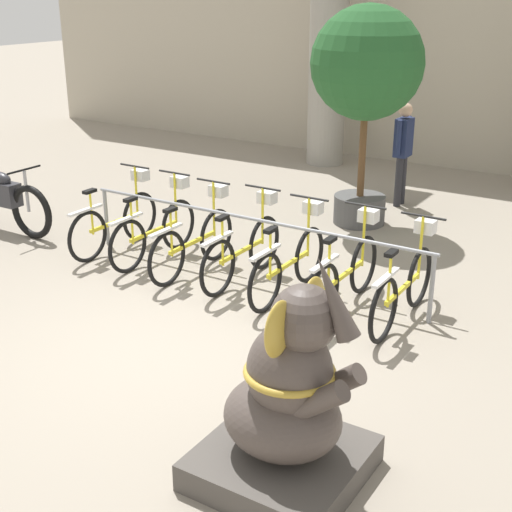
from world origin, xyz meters
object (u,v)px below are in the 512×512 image
(bicycle_4, at_px, (290,261))
(elephant_statue, at_px, (288,406))
(bicycle_0, at_px, (116,220))
(bicycle_6, at_px, (404,285))
(potted_tree, at_px, (367,72))
(person_pedestrian, at_px, (403,145))
(bicycle_1, at_px, (156,229))
(bicycle_3, at_px, (244,248))
(bicycle_2, at_px, (194,240))
(bicycle_5, at_px, (346,271))

(bicycle_4, height_order, elephant_statue, elephant_statue)
(bicycle_0, xyz_separation_m, bicycle_6, (3.94, -0.04, 0.00))
(potted_tree, bearing_deg, person_pedestrian, 82.49)
(elephant_statue, bearing_deg, person_pedestrian, 105.11)
(bicycle_6, height_order, person_pedestrian, person_pedestrian)
(elephant_statue, bearing_deg, bicycle_1, 141.14)
(bicycle_3, height_order, person_pedestrian, person_pedestrian)
(bicycle_0, relative_size, bicycle_1, 1.00)
(bicycle_3, relative_size, bicycle_6, 1.00)
(potted_tree, bearing_deg, bicycle_0, -129.49)
(bicycle_2, relative_size, bicycle_5, 1.00)
(elephant_statue, bearing_deg, potted_tree, 109.57)
(bicycle_2, height_order, bicycle_5, same)
(bicycle_1, relative_size, bicycle_5, 1.00)
(bicycle_5, bearing_deg, bicycle_1, 179.61)
(elephant_statue, height_order, potted_tree, potted_tree)
(bicycle_2, height_order, potted_tree, potted_tree)
(bicycle_1, bearing_deg, elephant_statue, -38.86)
(person_pedestrian, relative_size, potted_tree, 0.52)
(bicycle_6, bearing_deg, bicycle_1, 179.30)
(bicycle_2, xyz_separation_m, potted_tree, (0.90, 2.76, 1.74))
(bicycle_0, relative_size, bicycle_5, 1.00)
(bicycle_2, height_order, bicycle_6, same)
(bicycle_3, distance_m, bicycle_6, 1.97)
(bicycle_0, xyz_separation_m, person_pedestrian, (2.37, 3.86, 0.54))
(bicycle_2, relative_size, bicycle_6, 1.00)
(bicycle_2, relative_size, potted_tree, 0.54)
(bicycle_2, distance_m, elephant_statue, 3.98)
(bicycle_3, distance_m, person_pedestrian, 3.92)
(bicycle_6, relative_size, elephant_statue, 0.94)
(bicycle_1, distance_m, bicycle_2, 0.66)
(bicycle_1, relative_size, person_pedestrian, 1.03)
(elephant_statue, height_order, person_pedestrian, elephant_statue)
(bicycle_6, relative_size, person_pedestrian, 1.03)
(bicycle_0, bearing_deg, bicycle_6, -0.56)
(bicycle_5, distance_m, person_pedestrian, 4.02)
(bicycle_4, bearing_deg, bicycle_2, -179.89)
(bicycle_2, xyz_separation_m, bicycle_3, (0.66, 0.07, 0.00))
(person_pedestrian, bearing_deg, bicycle_3, -95.89)
(bicycle_0, xyz_separation_m, elephant_statue, (4.18, -2.84, 0.19))
(bicycle_2, xyz_separation_m, bicycle_6, (2.63, 0.04, 0.00))
(bicycle_1, relative_size, potted_tree, 0.54)
(bicycle_0, height_order, bicycle_1, same)
(bicycle_1, height_order, potted_tree, potted_tree)
(elephant_statue, bearing_deg, bicycle_0, 145.83)
(bicycle_1, xyz_separation_m, elephant_statue, (3.52, -2.84, 0.19))
(bicycle_5, bearing_deg, bicycle_2, -178.34)
(bicycle_1, distance_m, elephant_statue, 4.53)
(bicycle_1, xyz_separation_m, bicycle_2, (0.66, -0.07, 0.00))
(person_pedestrian, bearing_deg, bicycle_5, -76.71)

